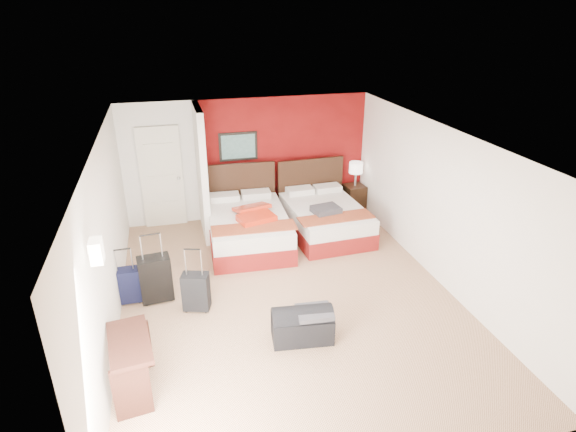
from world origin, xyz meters
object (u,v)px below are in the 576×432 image
object	(u,v)px
red_suitcase_open	(254,213)
suitcase_navy	(128,287)
table_lamp	(356,174)
suitcase_charcoal	(196,293)
duffel_bag	(302,326)
nightstand	(354,198)
bed_left	(248,229)
bed_right	(325,220)
desk	(133,366)
suitcase_black	(156,280)

from	to	relation	value
red_suitcase_open	suitcase_navy	distance (m)	2.60
table_lamp	suitcase_charcoal	distance (m)	4.71
suitcase_charcoal	duffel_bag	size ratio (longest dim) A/B	0.70
nightstand	bed_left	bearing A→B (deg)	-163.07
red_suitcase_open	bed_right	bearing A→B (deg)	-7.47
red_suitcase_open	duffel_bag	bearing A→B (deg)	-102.60
bed_right	table_lamp	xyz separation A→B (m)	(0.99, 0.95, 0.54)
nightstand	suitcase_navy	size ratio (longest dim) A/B	1.09
duffel_bag	suitcase_navy	bearing A→B (deg)	153.36
desk	duffel_bag	bearing A→B (deg)	3.82
bed_left	suitcase_navy	distance (m)	2.54
bed_right	table_lamp	world-z (taller)	table_lamp
table_lamp	duffel_bag	xyz separation A→B (m)	(-2.34, -3.97, -0.63)
nightstand	suitcase_charcoal	xyz separation A→B (m)	(-3.66, -2.92, -0.01)
nightstand	suitcase_black	distance (m)	4.91
suitcase_navy	bed_right	bearing A→B (deg)	21.60
red_suitcase_open	suitcase_black	size ratio (longest dim) A/B	1.24
bed_left	suitcase_navy	size ratio (longest dim) A/B	3.87
bed_left	desk	world-z (taller)	desk
bed_right	duffel_bag	xyz separation A→B (m)	(-1.35, -3.02, -0.09)
suitcase_navy	desk	world-z (taller)	desk
bed_left	red_suitcase_open	xyz separation A→B (m)	(0.10, -0.10, 0.36)
suitcase_black	suitcase_navy	size ratio (longest dim) A/B	1.33
bed_left	duffel_bag	xyz separation A→B (m)	(0.20, -2.94, -0.10)
bed_right	red_suitcase_open	world-z (taller)	red_suitcase_open
duffel_bag	desk	bearing A→B (deg)	-161.93
nightstand	suitcase_navy	bearing A→B (deg)	-157.32
nightstand	duffel_bag	distance (m)	4.61
table_lamp	suitcase_charcoal	world-z (taller)	table_lamp
bed_left	duffel_bag	bearing A→B (deg)	-83.30
bed_right	desk	size ratio (longest dim) A/B	2.20
suitcase_black	bed_left	bearing A→B (deg)	35.13
bed_left	red_suitcase_open	bearing A→B (deg)	-42.15
suitcase_navy	desk	xyz separation A→B (m)	(0.15, -1.95, 0.10)
bed_left	suitcase_charcoal	bearing A→B (deg)	-117.88
red_suitcase_open	table_lamp	bearing A→B (deg)	10.30
nightstand	desk	xyz separation A→B (m)	(-4.49, -4.40, 0.08)
bed_right	nightstand	distance (m)	1.37
suitcase_charcoal	desk	distance (m)	1.70
nightstand	duffel_bag	bearing A→B (deg)	-125.68
bed_left	suitcase_charcoal	distance (m)	2.19
bed_right	suitcase_charcoal	bearing A→B (deg)	-146.42
bed_left	desk	distance (m)	3.89
red_suitcase_open	table_lamp	world-z (taller)	table_lamp
suitcase_navy	duffel_bag	xyz separation A→B (m)	(2.30, -1.52, -0.06)
bed_left	suitcase_charcoal	world-z (taller)	bed_left
bed_left	bed_right	size ratio (longest dim) A/B	1.05
nightstand	table_lamp	world-z (taller)	table_lamp
desk	suitcase_navy	bearing A→B (deg)	87.01
suitcase_charcoal	desk	world-z (taller)	desk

